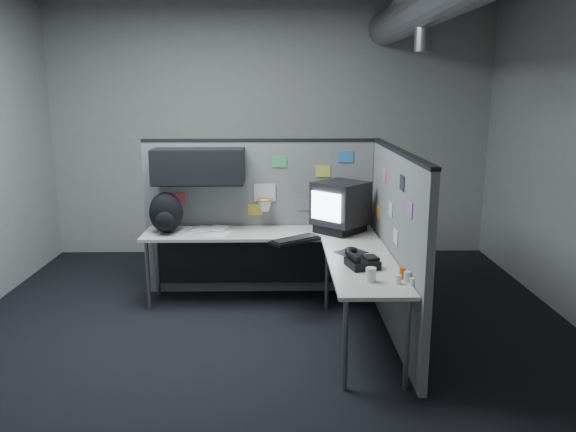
{
  "coord_description": "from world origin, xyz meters",
  "views": [
    {
      "loc": [
        0.09,
        -4.44,
        2.11
      ],
      "look_at": [
        0.17,
        0.35,
        1.03
      ],
      "focal_mm": 35.0,
      "sensor_mm": 36.0,
      "label": 1
    }
  ],
  "objects_px": {
    "keyboard": "(295,240)",
    "phone": "(362,262)",
    "desk": "(284,251)",
    "monitor": "(340,206)",
    "backpack": "(166,213)"
  },
  "relations": [
    {
      "from": "phone",
      "to": "monitor",
      "type": "bearing_deg",
      "value": 87.7
    },
    {
      "from": "desk",
      "to": "keyboard",
      "type": "distance_m",
      "value": 0.2
    },
    {
      "from": "desk",
      "to": "backpack",
      "type": "relative_size",
      "value": 5.69
    },
    {
      "from": "desk",
      "to": "keyboard",
      "type": "bearing_deg",
      "value": -46.79
    },
    {
      "from": "monitor",
      "to": "backpack",
      "type": "xyz_separation_m",
      "value": [
        -1.72,
        -0.01,
        -0.06
      ]
    },
    {
      "from": "phone",
      "to": "backpack",
      "type": "distance_m",
      "value": 2.11
    },
    {
      "from": "monitor",
      "to": "backpack",
      "type": "height_order",
      "value": "monitor"
    },
    {
      "from": "keyboard",
      "to": "backpack",
      "type": "xyz_separation_m",
      "value": [
        -1.27,
        0.37,
        0.18
      ]
    },
    {
      "from": "desk",
      "to": "keyboard",
      "type": "height_order",
      "value": "keyboard"
    },
    {
      "from": "backpack",
      "to": "monitor",
      "type": "bearing_deg",
      "value": 14.76
    },
    {
      "from": "keyboard",
      "to": "phone",
      "type": "xyz_separation_m",
      "value": [
        0.51,
        -0.77,
        0.02
      ]
    },
    {
      "from": "desk",
      "to": "monitor",
      "type": "xyz_separation_m",
      "value": [
        0.56,
        0.28,
        0.38
      ]
    },
    {
      "from": "desk",
      "to": "phone",
      "type": "distance_m",
      "value": 1.08
    },
    {
      "from": "keyboard",
      "to": "phone",
      "type": "bearing_deg",
      "value": -48.0
    },
    {
      "from": "desk",
      "to": "phone",
      "type": "height_order",
      "value": "phone"
    }
  ]
}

